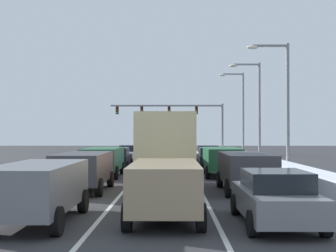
% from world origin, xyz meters
% --- Properties ---
extents(ground_plane, '(134.34, 134.34, 0.00)m').
position_xyz_m(ground_plane, '(0.00, 20.67, 0.00)').
color(ground_plane, '#333335').
extents(lane_stripe_between_right_lane_and_center_lane, '(0.14, 56.84, 0.01)m').
position_xyz_m(lane_stripe_between_right_lane_and_center_lane, '(1.70, 25.83, 0.00)').
color(lane_stripe_between_right_lane_and_center_lane, silver).
rests_on(lane_stripe_between_right_lane_and_center_lane, ground).
extents(lane_stripe_between_center_lane_and_left_lane, '(0.14, 56.84, 0.01)m').
position_xyz_m(lane_stripe_between_center_lane_and_left_lane, '(-1.70, 25.83, 0.00)').
color(lane_stripe_between_center_lane_and_left_lane, silver).
rests_on(lane_stripe_between_center_lane_and_left_lane, ground).
extents(snow_bank_right_shoulder, '(1.35, 56.84, 0.78)m').
position_xyz_m(snow_bank_right_shoulder, '(7.00, 25.83, 0.39)').
color(snow_bank_right_shoulder, silver).
rests_on(snow_bank_right_shoulder, ground).
extents(snow_bank_left_shoulder, '(1.86, 56.84, 0.76)m').
position_xyz_m(snow_bank_left_shoulder, '(-7.00, 25.83, 0.38)').
color(snow_bank_left_shoulder, silver).
rests_on(snow_bank_left_shoulder, ground).
extents(sedan_gray_right_lane_nearest, '(2.00, 4.50, 1.51)m').
position_xyz_m(sedan_gray_right_lane_nearest, '(3.29, 6.96, 0.76)').
color(sedan_gray_right_lane_nearest, slate).
rests_on(sedan_gray_right_lane_nearest, ground).
extents(suv_charcoal_right_lane_second, '(2.16, 4.90, 1.67)m').
position_xyz_m(suv_charcoal_right_lane_second, '(3.61, 14.16, 1.02)').
color(suv_charcoal_right_lane_second, '#38383D').
rests_on(suv_charcoal_right_lane_second, ground).
extents(suv_green_right_lane_third, '(2.16, 4.90, 1.67)m').
position_xyz_m(suv_green_right_lane_third, '(3.35, 21.48, 1.02)').
color(suv_green_right_lane_third, '#1E5633').
rests_on(suv_green_right_lane_third, ground).
extents(sedan_black_right_lane_fourth, '(2.00, 4.50, 1.51)m').
position_xyz_m(sedan_black_right_lane_fourth, '(3.18, 27.32, 0.76)').
color(sedan_black_right_lane_fourth, black).
rests_on(sedan_black_right_lane_fourth, ground).
extents(sedan_white_right_lane_fifth, '(2.00, 4.50, 1.51)m').
position_xyz_m(sedan_white_right_lane_fifth, '(3.37, 33.23, 0.76)').
color(sedan_white_right_lane_fifth, silver).
rests_on(sedan_white_right_lane_fifth, ground).
extents(suv_tan_center_lane_nearest, '(2.16, 4.90, 1.67)m').
position_xyz_m(suv_tan_center_lane_nearest, '(0.23, 7.71, 1.02)').
color(suv_tan_center_lane_nearest, '#937F60').
rests_on(suv_tan_center_lane_nearest, ground).
extents(box_truck_center_lane_second, '(2.53, 7.20, 3.36)m').
position_xyz_m(box_truck_center_lane_second, '(0.16, 14.74, 1.90)').
color(box_truck_center_lane_second, maroon).
rests_on(box_truck_center_lane_second, ground).
extents(suv_silver_center_lane_third, '(2.16, 4.90, 1.67)m').
position_xyz_m(suv_silver_center_lane_third, '(0.03, 22.30, 1.02)').
color(suv_silver_center_lane_third, '#B7BABF').
rests_on(suv_silver_center_lane_third, ground).
extents(sedan_navy_center_lane_fourth, '(2.00, 4.50, 1.51)m').
position_xyz_m(sedan_navy_center_lane_fourth, '(-0.11, 29.17, 0.76)').
color(sedan_navy_center_lane_fourth, navy).
rests_on(sedan_navy_center_lane_fourth, ground).
extents(suv_maroon_center_lane_fifth, '(2.16, 4.90, 1.67)m').
position_xyz_m(suv_maroon_center_lane_fifth, '(-0.00, 36.32, 1.02)').
color(suv_maroon_center_lane_fifth, maroon).
rests_on(suv_maroon_center_lane_fifth, ground).
extents(suv_gray_left_lane_nearest, '(2.16, 4.90, 1.67)m').
position_xyz_m(suv_gray_left_lane_nearest, '(-3.37, 7.18, 1.02)').
color(suv_gray_left_lane_nearest, slate).
rests_on(suv_gray_left_lane_nearest, ground).
extents(suv_charcoal_left_lane_second, '(2.16, 4.90, 1.67)m').
position_xyz_m(suv_charcoal_left_lane_second, '(-3.45, 14.32, 1.02)').
color(suv_charcoal_left_lane_second, '#38383D').
rests_on(suv_charcoal_left_lane_second, ground).
extents(suv_green_left_lane_third, '(2.16, 4.90, 1.67)m').
position_xyz_m(suv_green_left_lane_third, '(-3.62, 21.12, 1.02)').
color(suv_green_left_lane_third, '#1E5633').
rests_on(suv_green_left_lane_third, ground).
extents(sedan_black_left_lane_fourth, '(2.00, 4.50, 1.51)m').
position_xyz_m(sedan_black_left_lane_fourth, '(-3.56, 27.23, 0.76)').
color(sedan_black_left_lane_fourth, black).
rests_on(sedan_black_left_lane_fourth, ground).
extents(sedan_white_left_lane_fifth, '(2.00, 4.50, 1.51)m').
position_xyz_m(sedan_white_left_lane_fifth, '(-3.22, 34.01, 0.76)').
color(sedan_white_left_lane_fifth, silver).
rests_on(sedan_white_left_lane_fifth, ground).
extents(traffic_light_gantry, '(14.00, 0.47, 6.20)m').
position_xyz_m(traffic_light_gantry, '(1.31, 51.66, 4.89)').
color(traffic_light_gantry, slate).
rests_on(traffic_light_gantry, ground).
extents(street_lamp_right_near, '(2.66, 0.36, 8.19)m').
position_xyz_m(street_lamp_right_near, '(7.31, 23.25, 4.90)').
color(street_lamp_right_near, gray).
rests_on(street_lamp_right_near, ground).
extents(street_lamp_right_mid, '(2.66, 0.36, 8.54)m').
position_xyz_m(street_lamp_right_mid, '(7.47, 33.59, 5.08)').
color(street_lamp_right_mid, gray).
rests_on(street_lamp_right_mid, ground).
extents(street_lamp_right_far, '(2.66, 0.36, 9.03)m').
position_xyz_m(street_lamp_right_far, '(7.67, 43.92, 5.34)').
color(street_lamp_right_far, gray).
rests_on(street_lamp_right_far, ground).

